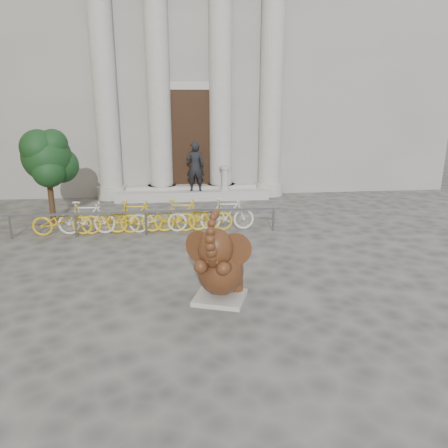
{
  "coord_description": "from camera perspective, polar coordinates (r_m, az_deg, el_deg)",
  "views": [
    {
      "loc": [
        -0.6,
        -7.79,
        3.86
      ],
      "look_at": [
        0.44,
        1.74,
        1.1
      ],
      "focal_mm": 35.0,
      "sensor_mm": 36.0,
      "label": 1
    }
  ],
  "objects": [
    {
      "name": "ground",
      "position": [
        8.72,
        -1.67,
        -10.23
      ],
      "size": [
        80.0,
        80.0,
        0.0
      ],
      "primitive_type": "plane",
      "color": "#474442",
      "rests_on": "ground"
    },
    {
      "name": "pedestrian",
      "position": [
        17.13,
        -3.79,
        7.49
      ],
      "size": [
        0.73,
        0.5,
        1.93
      ],
      "primitive_type": "imported",
      "rotation": [
        0.0,
        0.0,
        3.08
      ],
      "color": "black",
      "rests_on": "entrance_steps"
    },
    {
      "name": "bike_rack",
      "position": [
        13.16,
        -10.19,
        1.0
      ],
      "size": [
        8.0,
        0.53,
        1.0
      ],
      "color": "slate",
      "rests_on": "ground"
    },
    {
      "name": "balustrade_post",
      "position": [
        17.27,
        0.11,
        5.85
      ],
      "size": [
        0.39,
        0.39,
        0.96
      ],
      "color": "#A8A59E",
      "rests_on": "entrance_steps"
    },
    {
      "name": "elephant_statue",
      "position": [
        8.52,
        -0.59,
        -5.71
      ],
      "size": [
        1.29,
        1.53,
        1.93
      ],
      "rotation": [
        0.0,
        0.0,
        -0.34
      ],
      "color": "#A8A59E",
      "rests_on": "ground"
    },
    {
      "name": "tree",
      "position": [
        14.77,
        -22.05,
        7.97
      ],
      "size": [
        1.72,
        1.57,
        2.98
      ],
      "color": "#332114",
      "rests_on": "ground"
    },
    {
      "name": "classical_building",
      "position": [
        22.84,
        -5.07,
        21.32
      ],
      "size": [
        22.0,
        10.7,
        12.0
      ],
      "color": "gray",
      "rests_on": "ground"
    },
    {
      "name": "entrance_steps",
      "position": [
        17.59,
        -4.17,
        3.93
      ],
      "size": [
        6.0,
        1.2,
        0.36
      ],
      "primitive_type": "cube",
      "color": "#A8A59E",
      "rests_on": "ground"
    }
  ]
}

